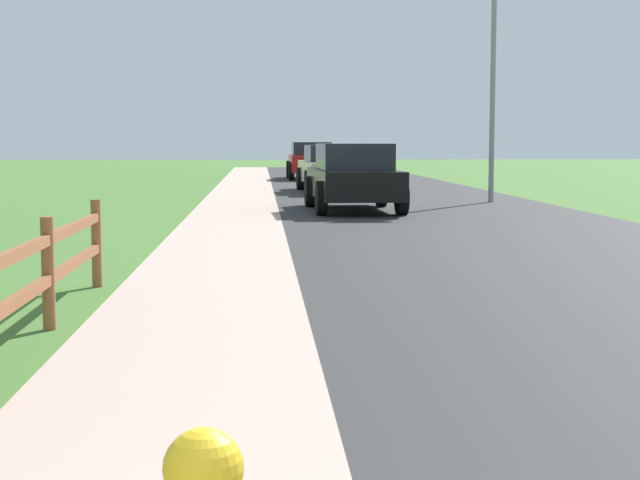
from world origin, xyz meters
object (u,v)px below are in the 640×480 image
parked_suv_black (353,177)px  street_lamp (497,51)px  parked_car_red (311,160)px  parked_car_beige (334,168)px

parked_suv_black → street_lamp: street_lamp is taller
parked_car_red → street_lamp: 16.98m
parked_car_red → street_lamp: bearing=-76.0°
parked_suv_black → parked_car_beige: (0.20, 8.62, -0.03)m
parked_car_beige → parked_car_red: (-0.18, 10.58, 0.05)m
parked_car_beige → street_lamp: bearing=-55.5°
parked_suv_black → parked_car_red: parked_car_red is taller
parked_suv_black → parked_car_red: 19.20m
parked_car_beige → street_lamp: size_ratio=0.74×
parked_car_beige → parked_suv_black: bearing=-91.3°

